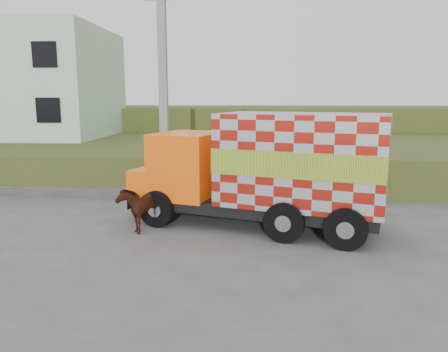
# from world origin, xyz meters

# --- Properties ---
(ground) EXTENTS (120.00, 120.00, 0.00)m
(ground) POSITION_xyz_m (0.00, 0.00, 0.00)
(ground) COLOR #474749
(ground) RESTS_ON ground
(embankment) EXTENTS (40.00, 12.00, 1.50)m
(embankment) POSITION_xyz_m (0.00, 10.00, 0.75)
(embankment) COLOR #2F4E1A
(embankment) RESTS_ON ground
(embankment_far) EXTENTS (40.00, 12.00, 3.00)m
(embankment_far) POSITION_xyz_m (0.00, 22.00, 1.50)
(embankment_far) COLOR #2F4E1A
(embankment_far) RESTS_ON ground
(retaining_strip) EXTENTS (16.00, 0.50, 0.40)m
(retaining_strip) POSITION_xyz_m (-2.00, 4.20, 0.20)
(retaining_strip) COLOR #595651
(retaining_strip) RESTS_ON ground
(building) EXTENTS (10.00, 8.00, 6.00)m
(building) POSITION_xyz_m (-11.00, 13.00, 4.50)
(building) COLOR beige
(building) RESTS_ON embankment
(utility_pole) EXTENTS (1.20, 0.30, 8.00)m
(utility_pole) POSITION_xyz_m (-1.00, 4.60, 4.08)
(utility_pole) COLOR gray
(utility_pole) RESTS_ON ground
(cargo_truck) EXTENTS (7.72, 4.48, 3.28)m
(cargo_truck) POSITION_xyz_m (2.74, 0.58, 1.69)
(cargo_truck) COLOR black
(cargo_truck) RESTS_ON ground
(cow) EXTENTS (1.04, 1.66, 1.30)m
(cow) POSITION_xyz_m (-0.86, 0.18, 0.65)
(cow) COLOR black
(cow) RESTS_ON ground
(pedestrian) EXTENTS (0.75, 0.62, 1.75)m
(pedestrian) POSITION_xyz_m (1.92, 6.55, 2.37)
(pedestrian) COLOR #2D2B28
(pedestrian) RESTS_ON embankment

